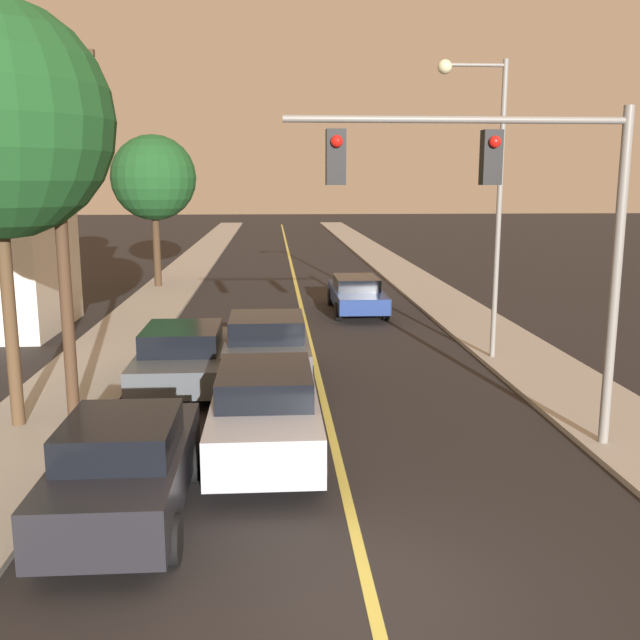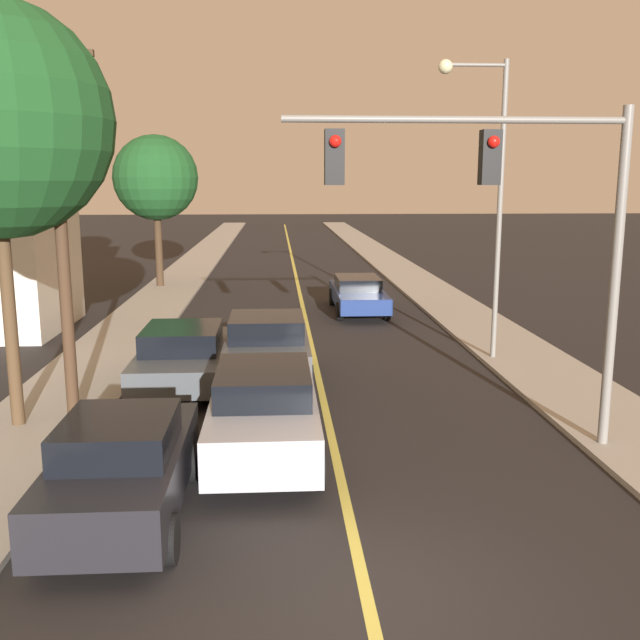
# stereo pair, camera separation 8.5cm
# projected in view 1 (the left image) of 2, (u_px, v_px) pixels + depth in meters

# --- Properties ---
(ground_plane) EXTENTS (200.00, 200.00, 0.00)m
(ground_plane) POSITION_uv_depth(u_px,v_px,m) (371.00, 599.00, 8.32)
(ground_plane) COLOR black
(road_surface) EXTENTS (8.97, 80.00, 0.01)m
(road_surface) POSITION_uv_depth(u_px,v_px,m) (290.00, 261.00, 43.57)
(road_surface) COLOR black
(road_surface) RESTS_ON ground
(sidewalk_left) EXTENTS (2.50, 80.00, 0.12)m
(sidewalk_left) POSITION_uv_depth(u_px,v_px,m) (196.00, 261.00, 43.19)
(sidewalk_left) COLOR #9E998E
(sidewalk_left) RESTS_ON ground
(sidewalk_right) EXTENTS (2.50, 80.00, 0.12)m
(sidewalk_right) POSITION_uv_depth(u_px,v_px,m) (383.00, 260.00, 43.94)
(sidewalk_right) COLOR #9E998E
(sidewalk_right) RESTS_ON ground
(car_near_lane_front) EXTENTS (1.94, 4.95, 1.63)m
(car_near_lane_front) POSITION_uv_depth(u_px,v_px,m) (265.00, 408.00, 12.58)
(car_near_lane_front) COLOR #A5A8B2
(car_near_lane_front) RESTS_ON ground
(car_near_lane_second) EXTENTS (2.11, 4.25, 1.65)m
(car_near_lane_second) POSITION_uv_depth(u_px,v_px,m) (267.00, 347.00, 17.25)
(car_near_lane_second) COLOR #474C51
(car_near_lane_second) RESTS_ON ground
(car_outer_lane_front) EXTENTS (1.84, 4.07, 1.58)m
(car_outer_lane_front) POSITION_uv_depth(u_px,v_px,m) (125.00, 467.00, 10.10)
(car_outer_lane_front) COLOR black
(car_outer_lane_front) RESTS_ON ground
(car_outer_lane_second) EXTENTS (2.09, 4.75, 1.46)m
(car_outer_lane_second) POSITION_uv_depth(u_px,v_px,m) (184.00, 355.00, 16.88)
(car_outer_lane_second) COLOR #474C51
(car_outer_lane_second) RESTS_ON ground
(car_far_oncoming) EXTENTS (1.90, 5.14, 1.31)m
(car_far_oncoming) POSITION_uv_depth(u_px,v_px,m) (357.00, 293.00, 26.49)
(car_far_oncoming) COLOR navy
(car_far_oncoming) RESTS_ON ground
(traffic_signal_mast) EXTENTS (5.88, 0.42, 5.92)m
(traffic_signal_mast) POSITION_uv_depth(u_px,v_px,m) (510.00, 204.00, 12.05)
(traffic_signal_mast) COLOR slate
(traffic_signal_mast) RESTS_ON ground
(streetlamp_right) EXTENTS (1.81, 0.36, 7.70)m
(streetlamp_right) POSITION_uv_depth(u_px,v_px,m) (486.00, 173.00, 18.41)
(streetlamp_right) COLOR slate
(streetlamp_right) RESTS_ON ground
(utility_pole_left) EXTENTS (1.60, 0.24, 7.57)m
(utility_pole_left) POSITION_uv_depth(u_px,v_px,m) (61.00, 221.00, 13.46)
(utility_pole_left) COLOR #422D1E
(utility_pole_left) RESTS_ON ground
(tree_left_far) EXTENTS (3.76, 3.76, 6.72)m
(tree_left_far) POSITION_uv_depth(u_px,v_px,m) (154.00, 178.00, 31.57)
(tree_left_far) COLOR #3D2B1C
(tree_left_far) RESTS_ON ground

